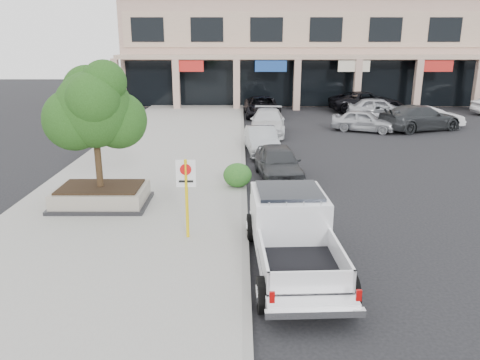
# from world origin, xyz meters

# --- Properties ---
(ground) EXTENTS (120.00, 120.00, 0.00)m
(ground) POSITION_xyz_m (0.00, 0.00, 0.00)
(ground) COLOR black
(ground) RESTS_ON ground
(sidewalk) EXTENTS (8.00, 52.00, 0.15)m
(sidewalk) POSITION_xyz_m (-5.50, 6.00, 0.07)
(sidewalk) COLOR gray
(sidewalk) RESTS_ON ground
(curb) EXTENTS (0.20, 52.00, 0.15)m
(curb) POSITION_xyz_m (-1.55, 6.00, 0.07)
(curb) COLOR gray
(curb) RESTS_ON ground
(strip_mall) EXTENTS (40.55, 12.43, 9.50)m
(strip_mall) POSITION_xyz_m (8.00, 33.93, 4.75)
(strip_mall) COLOR tan
(strip_mall) RESTS_ON ground
(planter) EXTENTS (3.20, 2.20, 0.68)m
(planter) POSITION_xyz_m (-6.46, 2.89, 0.48)
(planter) COLOR black
(planter) RESTS_ON sidewalk
(planter_tree) EXTENTS (2.90, 2.55, 4.00)m
(planter_tree) POSITION_xyz_m (-6.33, 3.05, 3.41)
(planter_tree) COLOR black
(planter_tree) RESTS_ON planter
(no_parking_sign) EXTENTS (0.55, 0.09, 2.30)m
(no_parking_sign) POSITION_xyz_m (-3.20, 0.14, 1.63)
(no_parking_sign) COLOR yellow
(no_parking_sign) RESTS_ON sidewalk
(hedge) EXTENTS (1.10, 0.99, 0.93)m
(hedge) POSITION_xyz_m (-1.80, 4.97, 0.62)
(hedge) COLOR #154B19
(hedge) RESTS_ON sidewalk
(pickup_truck) EXTENTS (2.38, 5.83, 1.81)m
(pickup_truck) POSITION_xyz_m (-0.35, -1.55, 0.90)
(pickup_truck) COLOR white
(pickup_truck) RESTS_ON ground
(curb_car_a) EXTENTS (2.06, 4.29, 1.41)m
(curb_car_a) POSITION_xyz_m (-0.10, 6.58, 0.71)
(curb_car_a) COLOR #2D2F32
(curb_car_a) RESTS_ON ground
(curb_car_b) EXTENTS (1.79, 4.23, 1.36)m
(curb_car_b) POSITION_xyz_m (-0.60, 11.23, 0.68)
(curb_car_b) COLOR #989B9F
(curb_car_b) RESTS_ON ground
(curb_car_c) EXTENTS (2.48, 5.31, 1.50)m
(curb_car_c) POSITION_xyz_m (-0.00, 16.43, 0.75)
(curb_car_c) COLOR silver
(curb_car_c) RESTS_ON ground
(curb_car_d) EXTENTS (2.68, 5.55, 1.52)m
(curb_car_d) POSITION_xyz_m (-0.05, 23.47, 0.76)
(curb_car_d) COLOR black
(curb_car_d) RESTS_ON ground
(lot_car_a) EXTENTS (4.33, 3.11, 1.37)m
(lot_car_a) POSITION_xyz_m (6.19, 17.32, 0.68)
(lot_car_a) COLOR #AEB1B7
(lot_car_a) RESTS_ON ground
(lot_car_b) EXTENTS (4.06, 1.43, 1.34)m
(lot_car_b) POSITION_xyz_m (11.22, 19.05, 0.67)
(lot_car_b) COLOR silver
(lot_car_b) RESTS_ON ground
(lot_car_c) EXTENTS (6.06, 4.17, 1.63)m
(lot_car_c) POSITION_xyz_m (9.89, 17.71, 0.82)
(lot_car_c) COLOR #2B2D30
(lot_car_c) RESTS_ON ground
(lot_car_d) EXTENTS (6.17, 3.32, 1.65)m
(lot_car_d) POSITION_xyz_m (8.56, 25.94, 0.82)
(lot_car_d) COLOR black
(lot_car_d) RESTS_ON ground
(lot_car_e) EXTENTS (4.87, 2.59, 1.58)m
(lot_car_e) POSITION_xyz_m (8.57, 22.41, 0.79)
(lot_car_e) COLOR #B0B2B9
(lot_car_e) RESTS_ON ground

